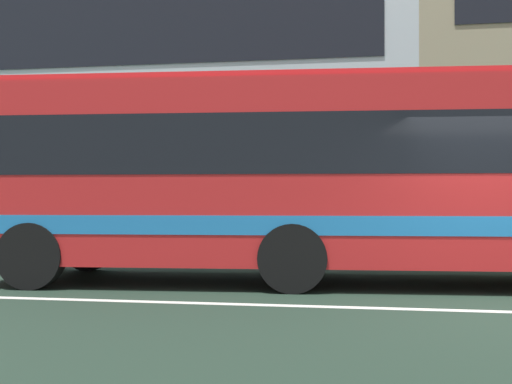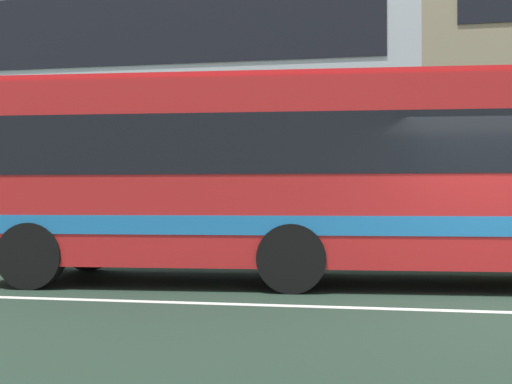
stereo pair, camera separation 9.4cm
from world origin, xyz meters
The scene contains 2 objects.
apartment_block_left centered at (-12.77, 16.50, 5.84)m, with size 25.27×11.00×11.69m.
transit_bus centered at (-2.26, 2.30, 1.79)m, with size 11.35×3.35×3.25m.
Camera 2 is at (-1.86, -7.80, 1.37)m, focal length 43.51 mm.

